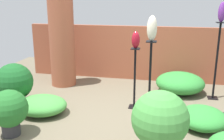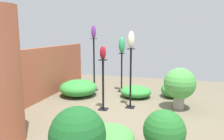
# 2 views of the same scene
# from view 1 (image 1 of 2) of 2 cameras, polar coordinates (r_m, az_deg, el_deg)

# --- Properties ---
(ground_plane) EXTENTS (8.00, 8.00, 0.00)m
(ground_plane) POSITION_cam_1_polar(r_m,az_deg,el_deg) (4.65, 2.27, -10.19)
(ground_plane) COLOR #6B604C
(brick_wall_back) EXTENTS (5.60, 0.12, 1.34)m
(brick_wall_back) POSITION_cam_1_polar(r_m,az_deg,el_deg) (6.56, 5.69, 3.66)
(brick_wall_back) COLOR #9E5138
(brick_wall_back) RESTS_ON ground
(brick_pillar) EXTENTS (0.57, 0.57, 2.13)m
(brick_pillar) POSITION_cam_1_polar(r_m,az_deg,el_deg) (6.16, -10.85, 6.38)
(brick_pillar) COLOR #9E5138
(brick_pillar) RESTS_ON ground
(pedestal_ivory) EXTENTS (0.20, 0.20, 1.37)m
(pedestal_ivory) POSITION_cam_1_polar(r_m,az_deg,el_deg) (4.28, 8.19, -3.54)
(pedestal_ivory) COLOR black
(pedestal_ivory) RESTS_ON ground
(pedestal_violet) EXTENTS (0.20, 0.20, 1.56)m
(pedestal_violet) POSITION_cam_1_polar(r_m,az_deg,el_deg) (5.63, 21.73, 1.14)
(pedestal_violet) COLOR black
(pedestal_violet) RESTS_ON ground
(pedestal_ruby) EXTENTS (0.20, 0.20, 1.14)m
(pedestal_ruby) POSITION_cam_1_polar(r_m,az_deg,el_deg) (4.87, 4.96, -2.43)
(pedestal_ruby) COLOR black
(pedestal_ruby) RESTS_ON ground
(art_vase_ivory) EXTENTS (0.15, 0.15, 0.39)m
(art_vase_ivory) POSITION_cam_1_polar(r_m,az_deg,el_deg) (4.07, 8.70, 8.96)
(art_vase_ivory) COLOR beige
(art_vase_ivory) RESTS_ON pedestal_ivory
(art_vase_violet) EXTENTS (0.14, 0.14, 0.38)m
(art_vase_violet) POSITION_cam_1_polar(r_m,az_deg,el_deg) (5.49, 22.83, 11.56)
(art_vase_violet) COLOR #6B2D8C
(art_vase_violet) RESTS_ON pedestal_violet
(art_vase_ruby) EXTENTS (0.15, 0.13, 0.30)m
(art_vase_ruby) POSITION_cam_1_polar(r_m,az_deg,el_deg) (4.69, 5.18, 6.56)
(art_vase_ruby) COLOR maroon
(art_vase_ruby) RESTS_ON pedestal_ruby
(potted_plant_mid_right) EXTENTS (0.70, 0.70, 0.84)m
(potted_plant_mid_right) POSITION_cam_1_polar(r_m,az_deg,el_deg) (5.25, -20.51, -2.65)
(potted_plant_mid_right) COLOR #936B4C
(potted_plant_mid_right) RESTS_ON ground
(potted_plant_walkway_edge) EXTENTS (0.56, 0.56, 0.72)m
(potted_plant_walkway_edge) POSITION_cam_1_polar(r_m,az_deg,el_deg) (4.21, -21.50, -8.10)
(potted_plant_walkway_edge) COLOR #2D2D33
(potted_plant_walkway_edge) RESTS_ON ground
(potted_plant_near_pillar) EXTENTS (0.71, 0.71, 0.95)m
(potted_plant_near_pillar) POSITION_cam_1_polar(r_m,az_deg,el_deg) (3.29, 10.39, -10.74)
(potted_plant_near_pillar) COLOR gray
(potted_plant_near_pillar) RESTS_ON ground
(foliage_bed_east) EXTENTS (0.77, 0.83, 0.31)m
(foliage_bed_east) POSITION_cam_1_polar(r_m,az_deg,el_deg) (4.52, 19.06, -9.77)
(foliage_bed_east) COLOR #338C38
(foliage_bed_east) RESTS_ON ground
(foliage_bed_center) EXTENTS (0.91, 0.77, 0.31)m
(foliage_bed_center) POSITION_cam_1_polar(r_m,az_deg,el_deg) (4.89, -15.05, -7.39)
(foliage_bed_center) COLOR #479942
(foliage_bed_center) RESTS_ON ground
(foliage_bed_rear) EXTENTS (1.04, 1.02, 0.44)m
(foliage_bed_rear) POSITION_cam_1_polar(r_m,az_deg,el_deg) (5.90, 14.59, -2.70)
(foliage_bed_rear) COLOR #338C38
(foliage_bed_rear) RESTS_ON ground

